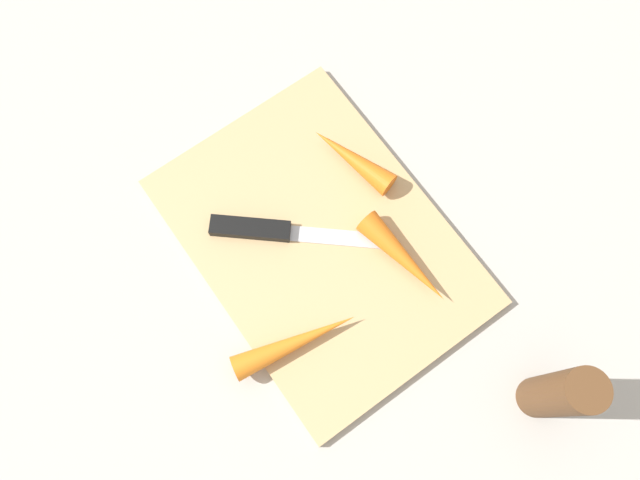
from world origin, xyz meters
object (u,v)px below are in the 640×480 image
Objects in this scene: carrot_longest at (296,343)px; pepper_grinder at (559,394)px; carrot_shortest at (352,158)px; cutting_board at (320,241)px; knife at (262,230)px; carrot_medium at (404,259)px.

carrot_longest is 0.27m from pepper_grinder.
carrot_shortest is 0.77× the size of pepper_grinder.
cutting_board is 2.55× the size of pepper_grinder.
carrot_longest is at bearing -137.74° from pepper_grinder.
carrot_medium is at bearing -7.96° from knife.
carrot_shortest is 0.22m from carrot_longest.
carrot_longest is (0.13, -0.17, -0.00)m from carrot_shortest.
pepper_grinder is at bearing -26.52° from knife.
pepper_grinder is (0.20, 0.03, 0.04)m from carrot_medium.
knife is 0.35m from pepper_grinder.
cutting_board is 0.10m from carrot_shortest.
carrot_shortest is 0.13m from carrot_medium.
carrot_shortest reaches higher than cutting_board.
pepper_grinder is at bearing 1.00° from carrot_medium.
carrot_longest reaches higher than cutting_board.
cutting_board is 0.29m from pepper_grinder.
pepper_grinder reaches higher than carrot_shortest.
pepper_grinder is (0.19, 0.18, 0.04)m from carrot_longest.
knife is at bearing 77.57° from carrot_shortest.
carrot_medium is 0.88× the size of carrot_longest.
carrot_medium is 0.15m from carrot_longest.
knife is at bearing -145.63° from carrot_medium.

